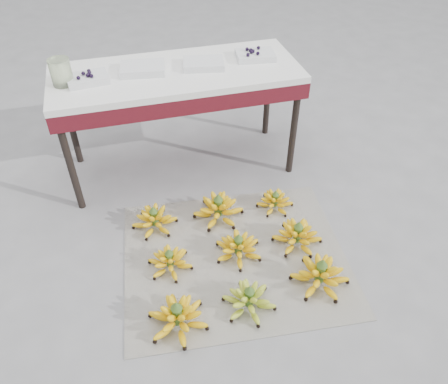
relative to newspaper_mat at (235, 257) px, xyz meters
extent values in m
plane|color=slate|center=(-0.04, -0.08, 0.00)|extent=(60.00, 60.00, 0.00)
cube|color=silver|center=(0.00, 0.00, 0.00)|extent=(1.35, 1.17, 0.01)
ellipsoid|color=yellow|center=(-0.40, -0.34, 0.05)|extent=(0.39, 0.39, 0.09)
ellipsoid|color=yellow|center=(-0.40, -0.34, 0.09)|extent=(0.27, 0.27, 0.07)
ellipsoid|color=yellow|center=(-0.40, -0.34, 0.12)|extent=(0.18, 0.18, 0.06)
cylinder|color=#3E6022|center=(-0.40, -0.34, 0.09)|extent=(0.05, 0.05, 0.12)
cone|color=#3E6022|center=(-0.40, -0.34, 0.16)|extent=(0.06, 0.06, 0.04)
ellipsoid|color=#91B135|center=(-0.03, -0.34, 0.04)|extent=(0.34, 0.34, 0.08)
ellipsoid|color=#91B135|center=(-0.03, -0.34, 0.08)|extent=(0.24, 0.24, 0.06)
ellipsoid|color=#91B135|center=(-0.03, -0.34, 0.11)|extent=(0.16, 0.16, 0.05)
cylinder|color=#3E6022|center=(-0.03, -0.34, 0.08)|extent=(0.04, 0.04, 0.11)
cone|color=#3E6022|center=(-0.03, -0.34, 0.15)|extent=(0.05, 0.05, 0.04)
ellipsoid|color=yellow|center=(0.38, -0.29, 0.05)|extent=(0.41, 0.41, 0.09)
ellipsoid|color=yellow|center=(0.38, -0.29, 0.09)|extent=(0.29, 0.29, 0.07)
ellipsoid|color=yellow|center=(0.38, -0.29, 0.13)|extent=(0.19, 0.19, 0.06)
cylinder|color=#3E6022|center=(0.38, -0.29, 0.09)|extent=(0.05, 0.05, 0.13)
cone|color=#3E6022|center=(0.38, -0.29, 0.17)|extent=(0.06, 0.06, 0.05)
ellipsoid|color=yellow|center=(-0.37, 0.02, 0.04)|extent=(0.30, 0.30, 0.07)
ellipsoid|color=yellow|center=(-0.37, 0.02, 0.07)|extent=(0.21, 0.21, 0.06)
ellipsoid|color=yellow|center=(-0.37, 0.02, 0.10)|extent=(0.14, 0.14, 0.05)
cylinder|color=#3E6022|center=(-0.37, 0.02, 0.07)|extent=(0.04, 0.04, 0.10)
cone|color=#3E6022|center=(-0.37, 0.02, 0.14)|extent=(0.05, 0.05, 0.04)
ellipsoid|color=yellow|center=(0.02, 0.02, 0.04)|extent=(0.31, 0.31, 0.08)
ellipsoid|color=yellow|center=(0.02, 0.02, 0.08)|extent=(0.22, 0.22, 0.06)
ellipsoid|color=yellow|center=(0.02, 0.02, 0.11)|extent=(0.14, 0.14, 0.05)
cylinder|color=#3E6022|center=(0.02, 0.02, 0.08)|extent=(0.04, 0.04, 0.11)
cone|color=#3E6022|center=(0.02, 0.02, 0.15)|extent=(0.05, 0.05, 0.04)
ellipsoid|color=yellow|center=(0.38, 0.01, 0.05)|extent=(0.34, 0.34, 0.08)
ellipsoid|color=yellow|center=(0.38, 0.01, 0.08)|extent=(0.24, 0.24, 0.06)
ellipsoid|color=yellow|center=(0.38, 0.01, 0.12)|extent=(0.16, 0.16, 0.05)
cylinder|color=#3E6022|center=(0.38, 0.01, 0.08)|extent=(0.05, 0.05, 0.12)
cone|color=#3E6022|center=(0.38, 0.01, 0.16)|extent=(0.05, 0.05, 0.04)
ellipsoid|color=yellow|center=(-0.40, 0.37, 0.04)|extent=(0.35, 0.35, 0.08)
ellipsoid|color=yellow|center=(-0.40, 0.37, 0.08)|extent=(0.25, 0.25, 0.06)
ellipsoid|color=yellow|center=(-0.40, 0.37, 0.11)|extent=(0.16, 0.16, 0.05)
cylinder|color=#3E6022|center=(-0.40, 0.37, 0.08)|extent=(0.04, 0.04, 0.11)
cone|color=#3E6022|center=(-0.40, 0.37, 0.15)|extent=(0.05, 0.05, 0.04)
ellipsoid|color=yellow|center=(-0.01, 0.35, 0.05)|extent=(0.38, 0.38, 0.09)
ellipsoid|color=yellow|center=(-0.01, 0.35, 0.09)|extent=(0.27, 0.27, 0.07)
ellipsoid|color=yellow|center=(-0.01, 0.35, 0.13)|extent=(0.17, 0.17, 0.06)
cylinder|color=#3E6022|center=(-0.01, 0.35, 0.09)|extent=(0.05, 0.05, 0.13)
cone|color=#3E6022|center=(-0.01, 0.35, 0.17)|extent=(0.06, 0.06, 0.05)
ellipsoid|color=yellow|center=(0.36, 0.33, 0.04)|extent=(0.30, 0.30, 0.07)
ellipsoid|color=yellow|center=(0.36, 0.33, 0.07)|extent=(0.21, 0.21, 0.05)
ellipsoid|color=yellow|center=(0.36, 0.33, 0.10)|extent=(0.14, 0.14, 0.04)
cylinder|color=#3E6022|center=(0.36, 0.33, 0.07)|extent=(0.04, 0.04, 0.09)
cone|color=#3E6022|center=(0.36, 0.33, 0.13)|extent=(0.04, 0.04, 0.03)
cylinder|color=black|center=(-0.83, 0.68, 0.34)|extent=(0.04, 0.04, 0.70)
cylinder|color=black|center=(0.60, 0.68, 0.34)|extent=(0.04, 0.04, 0.70)
cylinder|color=black|center=(-0.83, 1.19, 0.34)|extent=(0.04, 0.04, 0.70)
cylinder|color=black|center=(0.60, 1.19, 0.34)|extent=(0.04, 0.04, 0.70)
cube|color=#551017|center=(-0.12, 0.93, 0.64)|extent=(1.53, 0.61, 0.10)
cube|color=white|center=(-0.12, 0.93, 0.71)|extent=(1.53, 0.61, 0.04)
cube|color=silver|center=(-0.64, 0.92, 0.75)|extent=(0.25, 0.19, 0.04)
sphere|color=black|center=(-0.64, 0.90, 0.78)|extent=(0.02, 0.02, 0.02)
sphere|color=black|center=(-0.69, 0.88, 0.78)|extent=(0.02, 0.02, 0.02)
sphere|color=black|center=(-0.63, 0.90, 0.78)|extent=(0.02, 0.02, 0.02)
sphere|color=black|center=(-0.62, 0.88, 0.78)|extent=(0.02, 0.02, 0.02)
sphere|color=black|center=(-0.63, 0.96, 0.78)|extent=(0.02, 0.02, 0.02)
sphere|color=black|center=(-0.63, 0.92, 0.78)|extent=(0.02, 0.02, 0.02)
sphere|color=black|center=(-0.63, 0.94, 0.78)|extent=(0.02, 0.02, 0.02)
sphere|color=black|center=(-0.66, 0.93, 0.78)|extent=(0.02, 0.02, 0.02)
cube|color=silver|center=(-0.32, 0.96, 0.75)|extent=(0.29, 0.23, 0.04)
cube|color=silver|center=(0.06, 0.93, 0.75)|extent=(0.28, 0.22, 0.04)
cube|color=silver|center=(0.41, 0.97, 0.75)|extent=(0.26, 0.20, 0.04)
sphere|color=black|center=(0.41, 0.92, 0.78)|extent=(0.02, 0.02, 0.02)
sphere|color=black|center=(0.34, 0.92, 0.78)|extent=(0.02, 0.02, 0.02)
sphere|color=black|center=(0.38, 0.99, 0.78)|extent=(0.02, 0.02, 0.02)
sphere|color=black|center=(0.36, 1.00, 0.78)|extent=(0.02, 0.02, 0.02)
sphere|color=black|center=(0.39, 0.97, 0.78)|extent=(0.02, 0.02, 0.02)
sphere|color=black|center=(0.44, 1.01, 0.78)|extent=(0.02, 0.02, 0.02)
sphere|color=black|center=(0.38, 0.96, 0.78)|extent=(0.02, 0.02, 0.02)
cylinder|color=#DEF1C0|center=(-0.78, 0.92, 0.81)|extent=(0.16, 0.16, 0.15)
camera|label=1|loc=(-0.49, -1.57, 1.92)|focal=35.00mm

